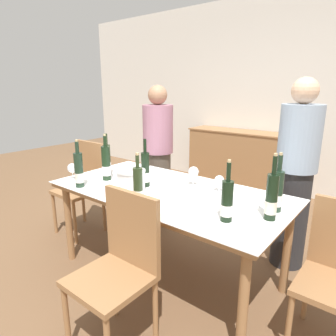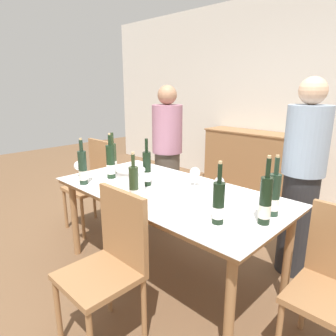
% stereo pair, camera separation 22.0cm
% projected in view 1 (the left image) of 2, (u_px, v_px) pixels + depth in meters
% --- Properties ---
extents(ground_plane, '(12.00, 12.00, 0.00)m').
position_uv_depth(ground_plane, '(168.00, 273.00, 2.56)').
color(ground_plane, brown).
extents(back_wall, '(8.00, 0.10, 2.80)m').
position_uv_depth(back_wall, '(288.00, 97.00, 4.24)').
color(back_wall, silver).
rests_on(back_wall, ground_plane).
extents(sideboard_cabinet, '(1.53, 0.46, 0.90)m').
position_uv_depth(sideboard_cabinet, '(237.00, 160.00, 4.62)').
color(sideboard_cabinet, '#996B42').
rests_on(sideboard_cabinet, ground_plane).
extents(dining_table, '(1.87, 0.94, 0.75)m').
position_uv_depth(dining_table, '(168.00, 198.00, 2.38)').
color(dining_table, '#996B42').
rests_on(dining_table, ground_plane).
extents(ice_bucket, '(0.22, 0.22, 0.18)m').
position_uv_depth(ice_bucket, '(131.00, 181.00, 2.28)').
color(ice_bucket, white).
rests_on(ice_bucket, dining_table).
extents(wine_bottle_0, '(0.07, 0.07, 0.38)m').
position_uv_depth(wine_bottle_0, '(107.00, 160.00, 2.74)').
color(wine_bottle_0, '#28381E').
rests_on(wine_bottle_0, dining_table).
extents(wine_bottle_1, '(0.07, 0.07, 0.39)m').
position_uv_depth(wine_bottle_1, '(145.00, 170.00, 2.42)').
color(wine_bottle_1, black).
rests_on(wine_bottle_1, dining_table).
extents(wine_bottle_2, '(0.08, 0.08, 0.40)m').
position_uv_depth(wine_bottle_2, '(106.00, 164.00, 2.58)').
color(wine_bottle_2, black).
rests_on(wine_bottle_2, dining_table).
extents(wine_bottle_3, '(0.07, 0.07, 0.37)m').
position_uv_depth(wine_bottle_3, '(138.00, 188.00, 2.02)').
color(wine_bottle_3, '#28381E').
rests_on(wine_bottle_3, dining_table).
extents(wine_bottle_4, '(0.07, 0.07, 0.39)m').
position_uv_depth(wine_bottle_4, '(79.00, 171.00, 2.40)').
color(wine_bottle_4, '#1E3323').
rests_on(wine_bottle_4, dining_table).
extents(wine_bottle_5, '(0.07, 0.07, 0.38)m').
position_uv_depth(wine_bottle_5, '(227.00, 202.00, 1.79)').
color(wine_bottle_5, black).
rests_on(wine_bottle_5, dining_table).
extents(wine_bottle_6, '(0.07, 0.07, 0.39)m').
position_uv_depth(wine_bottle_6, '(277.00, 192.00, 1.93)').
color(wine_bottle_6, '#1E3323').
rests_on(wine_bottle_6, dining_table).
extents(wine_bottle_7, '(0.07, 0.07, 0.42)m').
position_uv_depth(wine_bottle_7, '(271.00, 198.00, 1.80)').
color(wine_bottle_7, black).
rests_on(wine_bottle_7, dining_table).
extents(wine_glass_0, '(0.08, 0.08, 0.13)m').
position_uv_depth(wine_glass_0, '(219.00, 181.00, 2.30)').
color(wine_glass_0, white).
rests_on(wine_glass_0, dining_table).
extents(wine_glass_1, '(0.08, 0.08, 0.14)m').
position_uv_depth(wine_glass_1, '(72.00, 169.00, 2.61)').
color(wine_glass_1, white).
rests_on(wine_glass_1, dining_table).
extents(wine_glass_2, '(0.09, 0.09, 0.16)m').
position_uv_depth(wine_glass_2, '(194.00, 172.00, 2.44)').
color(wine_glass_2, white).
rests_on(wine_glass_2, dining_table).
extents(chair_left_end, '(0.42, 0.42, 0.97)m').
position_uv_depth(chair_left_end, '(84.00, 181.00, 3.22)').
color(chair_left_end, '#996B42').
rests_on(chair_left_end, ground_plane).
extents(chair_near_front, '(0.42, 0.42, 0.95)m').
position_uv_depth(chair_near_front, '(120.00, 261.00, 1.77)').
color(chair_near_front, '#996B42').
rests_on(chair_near_front, ground_plane).
extents(person_host, '(0.33, 0.33, 1.56)m').
position_uv_depth(person_host, '(158.00, 157.00, 3.34)').
color(person_host, '#51473D').
rests_on(person_host, ground_plane).
extents(person_guest_left, '(0.33, 0.33, 1.62)m').
position_uv_depth(person_guest_left, '(295.00, 177.00, 2.50)').
color(person_guest_left, '#262628').
rests_on(person_guest_left, ground_plane).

